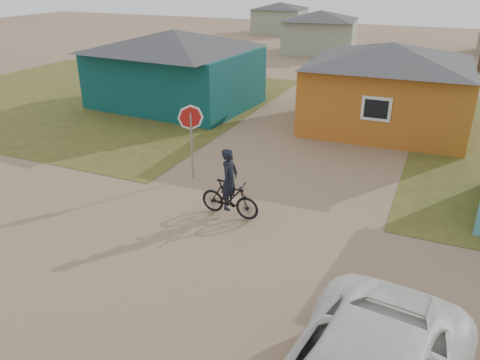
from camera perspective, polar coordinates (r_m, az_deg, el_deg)
name	(u,v)px	position (r m, az deg, el deg)	size (l,w,h in m)	color
ground	(192,275)	(11.74, -5.90, -11.39)	(120.00, 120.00, 0.00)	#937255
grass_nw	(92,97)	(29.21, -17.64, 9.67)	(20.00, 18.00, 0.00)	brown
house_teal	(175,67)	(25.95, -7.96, 13.48)	(8.93, 7.08, 4.00)	#0A3A3B
house_yellow	(388,85)	(22.83, 17.57, 11.00)	(7.72, 6.76, 3.90)	#B6621C
house_pale_west	(320,31)	(43.86, 9.75, 17.46)	(7.04, 6.15, 3.60)	gray
house_pale_north	(280,17)	(57.62, 4.87, 19.16)	(6.28, 5.81, 3.40)	gray
stop_sign	(191,126)	(16.14, -6.00, 6.61)	(0.87, 0.22, 2.69)	gray
cyclist	(230,192)	(13.90, -1.28, -1.50)	(1.91, 0.70, 2.14)	black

